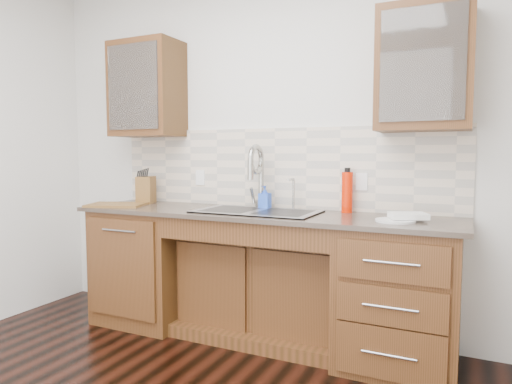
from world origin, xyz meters
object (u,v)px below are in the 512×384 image
at_px(water_bottle, 347,192).
at_px(knife_block, 146,190).
at_px(cutting_board, 117,205).
at_px(soap_bottle, 265,197).
at_px(plate, 395,221).

height_order(water_bottle, knife_block, water_bottle).
distance_m(knife_block, cutting_board, 0.30).
xyz_separation_m(soap_bottle, cutting_board, (-1.11, -0.32, -0.08)).
bearing_deg(cutting_board, knife_block, 75.98).
xyz_separation_m(plate, knife_block, (-2.00, 0.20, 0.10)).
relative_size(water_bottle, cutting_board, 0.67).
bearing_deg(water_bottle, knife_block, -176.61).
bearing_deg(water_bottle, plate, -39.56).
xyz_separation_m(soap_bottle, knife_block, (-1.04, -0.05, 0.02)).
height_order(soap_bottle, cutting_board, soap_bottle).
height_order(water_bottle, plate, water_bottle).
bearing_deg(cutting_board, plate, 1.84).
bearing_deg(soap_bottle, plate, -15.11).
bearing_deg(plate, cutting_board, -178.16).
xyz_separation_m(water_bottle, knife_block, (-1.63, -0.10, -0.03)).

